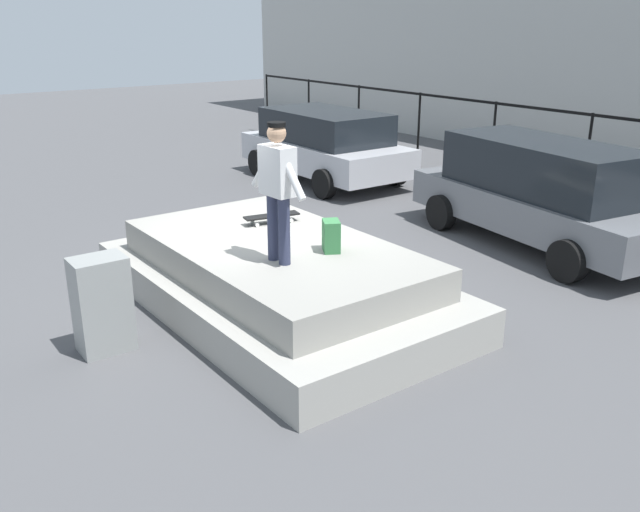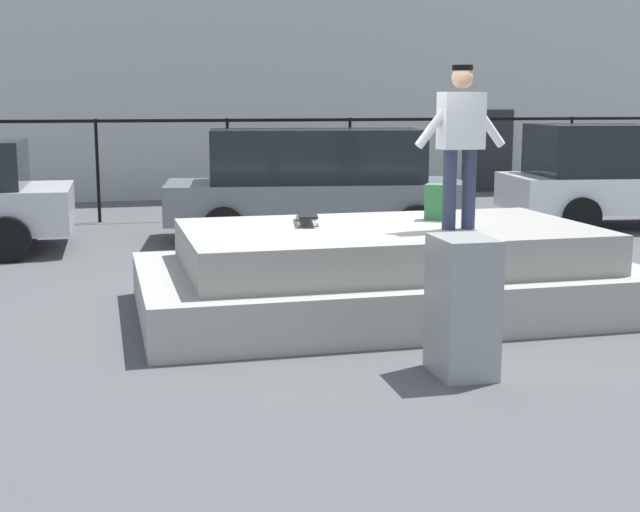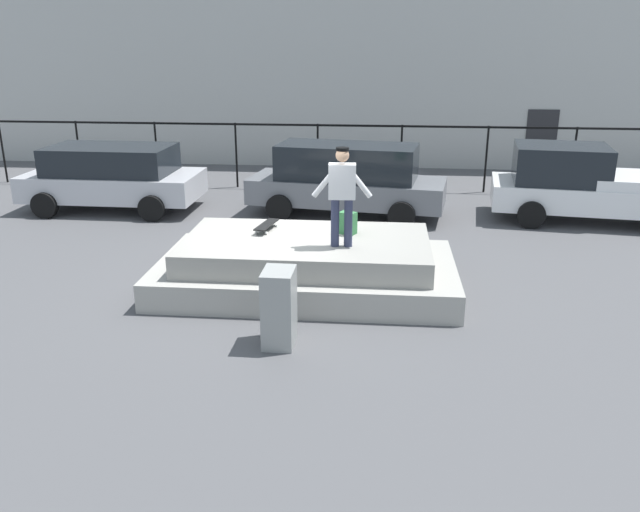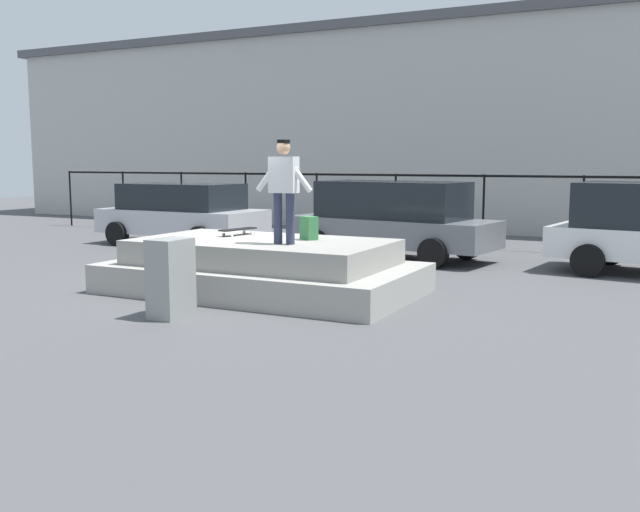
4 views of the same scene
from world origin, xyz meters
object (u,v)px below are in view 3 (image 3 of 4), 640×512
at_px(skateboard, 266,225).
at_px(backpack, 348,223).
at_px(skateboarder, 342,190).
at_px(utility_box, 279,308).
at_px(car_grey_hatchback_mid, 347,178).
at_px(car_white_pickup_far, 587,184).
at_px(car_silver_hatchback_near, 113,176).

bearing_deg(skateboard, backpack, -2.83).
distance_m(skateboarder, backpack, 1.06).
distance_m(backpack, utility_box, 2.84).
relative_size(car_grey_hatchback_mid, car_white_pickup_far, 1.01).
relative_size(car_silver_hatchback_near, car_grey_hatchback_mid, 0.89).
bearing_deg(skateboard, car_silver_hatchback_near, 136.33).
xyz_separation_m(backpack, utility_box, (-0.84, -2.66, -0.53)).
distance_m(skateboarder, car_grey_hatchback_mid, 5.42).
bearing_deg(car_silver_hatchback_near, car_white_pickup_far, -0.08).
bearing_deg(car_grey_hatchback_mid, utility_box, -94.53).
height_order(skateboard, utility_box, utility_box).
bearing_deg(backpack, skateboarder, 114.09).
height_order(car_silver_hatchback_near, car_white_pickup_far, car_white_pickup_far).
xyz_separation_m(backpack, car_grey_hatchback_mid, (-0.26, 4.60, -0.17)).
distance_m(skateboard, car_grey_hatchback_mid, 4.69).
distance_m(car_grey_hatchback_mid, car_white_pickup_far, 5.74).
distance_m(skateboarder, skateboard, 1.84).
height_order(backpack, car_silver_hatchback_near, car_silver_hatchback_near).
bearing_deg(skateboarder, utility_box, -111.83).
relative_size(skateboarder, utility_box, 1.47).
relative_size(skateboarder, car_silver_hatchback_near, 0.38).
relative_size(backpack, car_silver_hatchback_near, 0.09).
relative_size(skateboard, car_grey_hatchback_mid, 0.17).
distance_m(car_silver_hatchback_near, car_white_pickup_far, 11.73).
relative_size(skateboarder, car_grey_hatchback_mid, 0.33).
bearing_deg(backpack, utility_box, 101.80).
xyz_separation_m(skateboard, backpack, (1.48, -0.07, 0.10)).
distance_m(skateboard, car_white_pickup_far, 8.31).
height_order(car_grey_hatchback_mid, car_white_pickup_far, car_white_pickup_far).
relative_size(skateboarder, backpack, 4.18).
xyz_separation_m(backpack, car_silver_hatchback_near, (-6.26, 4.63, -0.22)).
distance_m(backpack, car_white_pickup_far, 7.17).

